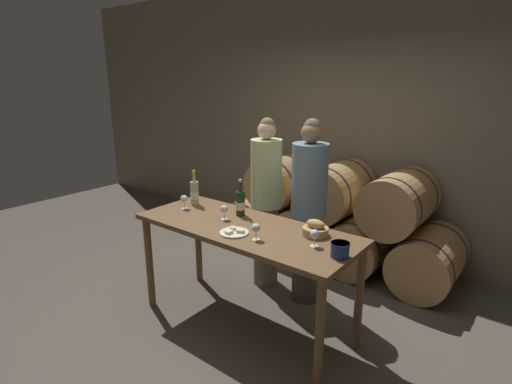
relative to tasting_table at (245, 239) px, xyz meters
The scene contains 15 objects.
ground_plane 0.79m from the tasting_table, ahead, with size 10.00×10.00×0.00m, color #564F44.
stone_wall_back 2.27m from the tasting_table, 90.00° to the left, with size 10.00×0.12×3.20m.
barrel_stack 1.61m from the tasting_table, 90.00° to the left, with size 2.69×0.83×1.15m.
tasting_table is the anchor object (origin of this frame).
person_left 0.75m from the tasting_table, 113.40° to the left, with size 0.30×0.30×1.69m.
person_right 0.71m from the tasting_table, 75.11° to the left, with size 0.32×0.32×1.71m.
wine_bottle_red 0.34m from the tasting_table, 137.78° to the left, with size 0.08×0.08×0.32m.
wine_bottle_white 0.77m from the tasting_table, 168.81° to the left, with size 0.08×0.08×0.33m.
blue_crock 0.88m from the tasting_table, ahead, with size 0.13×0.13×0.10m.
bread_basket 0.59m from the tasting_table, 18.02° to the left, with size 0.20×0.20×0.13m.
cheese_plate 0.22m from the tasting_table, 77.52° to the right, with size 0.22×0.22×0.04m.
wine_glass_far_left 0.74m from the tasting_table, behind, with size 0.07×0.07×0.13m.
wine_glass_left 0.31m from the tasting_table, behind, with size 0.07×0.07×0.13m.
wine_glass_center 0.36m from the tasting_table, 34.18° to the right, with size 0.07×0.07×0.13m.
wine_glass_right 0.67m from the tasting_table, ahead, with size 0.07×0.07×0.13m.
Camera 1 is at (1.91, -2.30, 2.05)m, focal length 28.00 mm.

